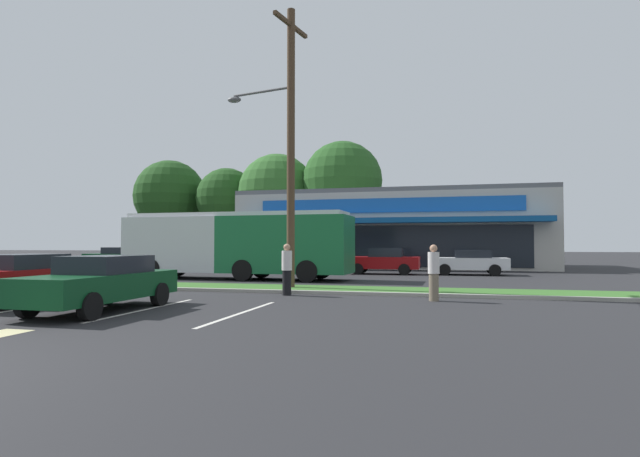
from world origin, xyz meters
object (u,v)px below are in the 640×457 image
at_px(car_0, 27,277).
at_px(car_2, 383,261).
at_px(bus_stop_bench, 42,276).
at_px(car_5, 469,262).
at_px(car_4, 118,258).
at_px(city_bus, 237,243).
at_px(car_3, 101,282).
at_px(utility_pole, 288,140).
at_px(pedestrian_near_bench, 434,273).
at_px(pedestrian_by_pole, 287,269).
at_px(car_1, 219,258).

bearing_deg(car_0, car_2, -26.77).
distance_m(bus_stop_bench, car_0, 4.77).
distance_m(car_2, car_5, 4.79).
bearing_deg(car_2, car_4, 0.07).
bearing_deg(city_bus, car_5, -149.62).
bearing_deg(car_3, car_0, -107.59).
height_order(utility_pole, car_5, utility_pole).
height_order(car_3, car_5, car_3).
bearing_deg(pedestrian_near_bench, bus_stop_bench, 119.61).
xyz_separation_m(pedestrian_near_bench, pedestrian_by_pole, (-4.82, 0.56, 0.01)).
distance_m(bus_stop_bench, car_3, 7.86).
bearing_deg(pedestrian_by_pole, bus_stop_bench, 48.78).
bearing_deg(utility_pole, car_0, -136.66).
height_order(car_1, car_4, car_1).
height_order(car_2, car_3, car_2).
bearing_deg(utility_pole, city_bus, 129.80).
distance_m(bus_stop_bench, car_1, 13.29).
relative_size(car_0, car_1, 0.99).
height_order(utility_pole, pedestrian_by_pole, utility_pole).
distance_m(city_bus, bus_stop_bench, 8.70).
xyz_separation_m(car_2, car_5, (4.77, 0.42, -0.04)).
relative_size(car_3, car_4, 1.11).
relative_size(car_0, pedestrian_near_bench, 2.75).
height_order(car_0, pedestrian_by_pole, pedestrian_by_pole).
relative_size(car_0, car_5, 1.12).
bearing_deg(utility_pole, car_5, 58.04).
bearing_deg(car_0, city_bus, -9.90).
height_order(car_1, car_3, car_1).
bearing_deg(car_3, utility_pole, 157.38).
xyz_separation_m(city_bus, car_5, (11.30, 6.26, -1.04)).
xyz_separation_m(car_1, car_5, (15.09, 0.13, -0.10)).
height_order(car_0, car_5, car_0).
distance_m(bus_stop_bench, car_5, 20.97).
height_order(car_1, pedestrian_near_bench, pedestrian_near_bench).
relative_size(car_2, car_4, 1.01).
xyz_separation_m(bus_stop_bench, car_1, (1.05, 13.24, 0.32)).
distance_m(utility_pole, pedestrian_by_pole, 5.17).
bearing_deg(car_2, utility_pole, 78.10).
xyz_separation_m(car_0, car_2, (8.42, 16.69, 0.02)).
height_order(car_3, pedestrian_near_bench, pedestrian_near_bench).
bearing_deg(car_5, car_0, 52.37).
bearing_deg(bus_stop_bench, utility_pole, -167.31).
bearing_deg(pedestrian_near_bench, car_5, 24.10).
bearing_deg(pedestrian_by_pole, utility_pole, -25.44).
relative_size(car_2, car_5, 0.99).
height_order(utility_pole, car_4, utility_pole).
xyz_separation_m(utility_pole, car_4, (-15.07, 10.89, -4.87)).
relative_size(city_bus, car_0, 2.45).
bearing_deg(car_1, pedestrian_near_bench, -45.43).
xyz_separation_m(car_0, pedestrian_by_pole, (6.69, 3.92, 0.12)).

